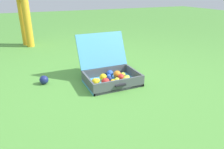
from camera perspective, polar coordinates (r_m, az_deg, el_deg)
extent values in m
plane|color=#4C8C38|center=(2.14, -1.80, -3.35)|extent=(16.00, 16.00, 0.00)
cube|color=#4799C6|center=(2.21, 0.00, -2.19)|extent=(0.54, 0.39, 0.03)
cube|color=#4C5156|center=(2.11, -6.50, -2.20)|extent=(0.02, 0.39, 0.12)
cube|color=#4C5156|center=(2.30, 5.95, -0.03)|extent=(0.02, 0.39, 0.12)
cube|color=#4C5156|center=(2.04, 2.09, -2.93)|extent=(0.50, 0.02, 0.12)
cube|color=#4C5156|center=(2.35, -1.82, 0.54)|extent=(0.50, 0.02, 0.12)
cube|color=#4799C6|center=(2.35, -2.74, 6.58)|extent=(0.54, 0.19, 0.36)
cube|color=black|center=(2.02, 2.36, -2.96)|extent=(0.11, 0.02, 0.02)
sphere|color=orange|center=(2.28, 1.37, 0.03)|extent=(0.08, 0.08, 0.08)
sphere|color=red|center=(2.09, -1.75, -2.03)|extent=(0.08, 0.08, 0.08)
sphere|color=#CCDB38|center=(2.16, 1.31, -1.57)|extent=(0.06, 0.06, 0.06)
sphere|color=yellow|center=(2.13, 0.23, -1.99)|extent=(0.05, 0.05, 0.05)
sphere|color=yellow|center=(2.21, -2.39, -0.72)|extent=(0.08, 0.08, 0.08)
sphere|color=blue|center=(2.31, -0.57, 0.28)|extent=(0.07, 0.07, 0.07)
sphere|color=#CCDB38|center=(2.21, 4.06, -0.94)|extent=(0.06, 0.06, 0.06)
sphere|color=blue|center=(2.26, -0.89, -0.54)|extent=(0.05, 0.05, 0.05)
sphere|color=#CCDB38|center=(2.16, 5.57, -1.71)|extent=(0.05, 0.05, 0.05)
sphere|color=#CCDB38|center=(2.17, -3.83, -1.66)|extent=(0.05, 0.05, 0.05)
sphere|color=#CCDB38|center=(2.31, 2.97, -0.05)|extent=(0.05, 0.05, 0.05)
sphere|color=navy|center=(2.20, -0.78, -1.13)|extent=(0.06, 0.06, 0.06)
sphere|color=red|center=(2.22, 2.45, -0.74)|extent=(0.07, 0.07, 0.07)
sphere|color=yellow|center=(2.11, -4.55, -1.97)|extent=(0.07, 0.07, 0.07)
sphere|color=#CCDB38|center=(2.15, 3.75, -1.50)|extent=(0.07, 0.07, 0.07)
sphere|color=navy|center=(2.30, -17.82, -1.38)|extent=(0.09, 0.09, 0.09)
cylinder|color=gold|center=(4.01, -22.74, 13.13)|extent=(0.12, 0.12, 0.82)
cylinder|color=gold|center=(3.84, -21.76, 12.94)|extent=(0.12, 0.12, 0.82)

